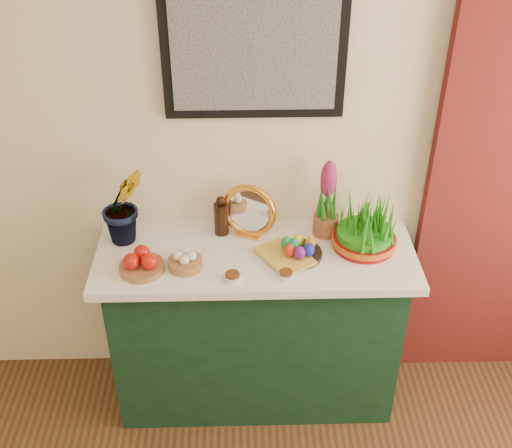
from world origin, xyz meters
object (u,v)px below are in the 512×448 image
(wheatgrass_sabzeh, at_px, (365,227))
(hyacinth_green, at_px, (122,194))
(book, at_px, (268,263))
(sideboard, at_px, (256,329))
(mirror, at_px, (249,212))

(wheatgrass_sabzeh, bearing_deg, hyacinth_green, 175.59)
(hyacinth_green, relative_size, wheatgrass_sabzeh, 1.69)
(hyacinth_green, relative_size, book, 2.06)
(sideboard, bearing_deg, mirror, 101.45)
(sideboard, relative_size, book, 5.57)
(sideboard, height_order, mirror, mirror)
(hyacinth_green, bearing_deg, book, -46.44)
(sideboard, height_order, book, book)
(sideboard, distance_m, book, 0.49)
(sideboard, xyz_separation_m, mirror, (-0.03, 0.13, 0.59))
(wheatgrass_sabzeh, bearing_deg, book, -163.02)
(book, distance_m, wheatgrass_sabzeh, 0.46)
(book, relative_size, wheatgrass_sabzeh, 0.82)
(hyacinth_green, xyz_separation_m, wheatgrass_sabzeh, (1.05, -0.08, -0.14))
(book, xyz_separation_m, wheatgrass_sabzeh, (0.43, 0.13, 0.09))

